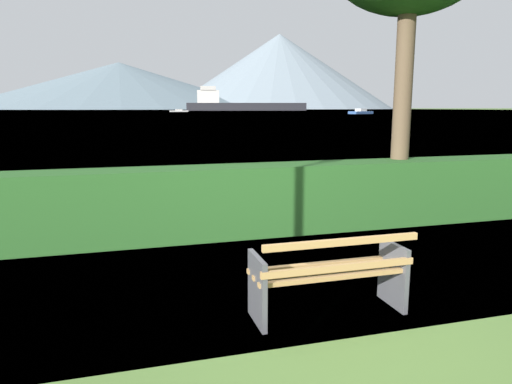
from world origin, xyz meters
TOP-DOWN VIEW (x-y plane):
  - ground_plane at (0.00, 0.00)m, footprint 1400.00×1400.00m
  - water_surface at (0.00, 309.44)m, footprint 620.00×620.00m
  - park_bench at (0.00, -0.06)m, footprint 1.57×0.57m
  - hedge_row at (0.00, 3.16)m, footprint 12.90×0.76m
  - cargo_ship_large at (66.63, 274.98)m, footprint 71.91×22.90m
  - fishing_boat_near at (23.87, 210.83)m, footprint 8.22×2.91m
  - sailboat_mid at (69.76, 128.04)m, footprint 9.34×6.71m
  - distant_hills at (2.08, 563.94)m, footprint 727.85×347.21m

SIDE VIEW (x-z plane):
  - ground_plane at x=0.00m, z-range 0.00..0.00m
  - water_surface at x=0.00m, z-range 0.00..0.00m
  - fishing_boat_near at x=23.87m, z-range -0.17..1.01m
  - park_bench at x=0.00m, z-range -0.01..0.86m
  - hedge_row at x=0.00m, z-range 0.00..1.14m
  - sailboat_mid at x=69.76m, z-range -0.24..1.38m
  - cargo_ship_large at x=66.63m, z-range -3.14..11.10m
  - distant_hills at x=2.08m, z-range -10.28..78.32m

